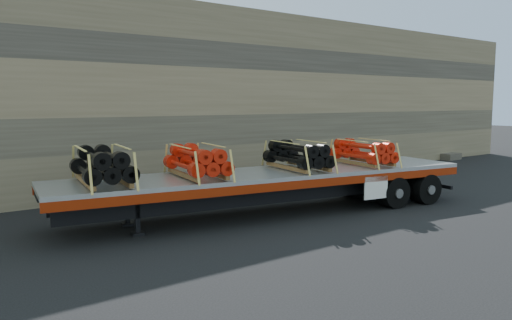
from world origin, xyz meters
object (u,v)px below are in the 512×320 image
at_px(bundle_midrear, 298,156).
at_px(bundle_rear, 363,153).
at_px(trailer, 271,193).
at_px(bundle_front, 102,166).
at_px(bundle_midfront, 197,162).

height_order(bundle_midrear, bundle_rear, bundle_midrear).
xyz_separation_m(trailer, bundle_front, (-4.77, 0.79, 1.08)).
distance_m(bundle_front, bundle_midfront, 2.50).
height_order(bundle_midfront, bundle_midrear, bundle_midfront).
bearing_deg(bundle_midfront, trailer, 0.00).
distance_m(bundle_front, bundle_rear, 8.24).
relative_size(bundle_front, bundle_midfront, 1.06).
bearing_deg(bundle_front, bundle_midrear, 0.00).
height_order(trailer, bundle_midrear, bundle_midrear).
bearing_deg(bundle_rear, bundle_midrear, 180.00).
bearing_deg(bundle_rear, bundle_midfront, -180.00).
xyz_separation_m(trailer, bundle_midrear, (0.90, -0.15, 1.04)).
bearing_deg(bundle_front, bundle_midfront, 0.00).
height_order(bundle_front, bundle_rear, bundle_front).
relative_size(bundle_front, bundle_rear, 1.13).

